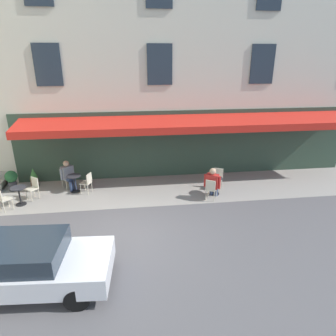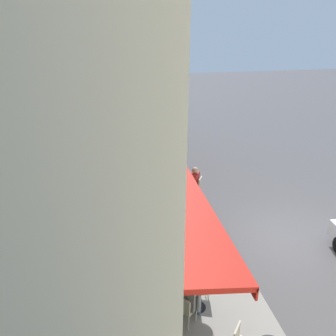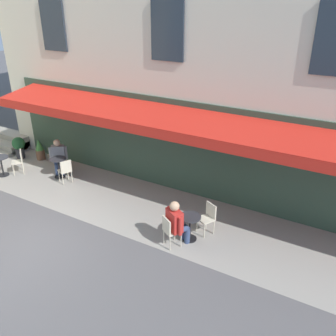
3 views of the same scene
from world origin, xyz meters
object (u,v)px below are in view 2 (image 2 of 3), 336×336
Objects in this scene: cafe_chair_cream_near_door at (169,181)px; seated_companion_in_grey at (190,297)px; cafe_table_near_entrance at (183,184)px; cafe_chair_cream_under_awning at (201,274)px; cafe_chair_cream_corner_right at (198,185)px; cafe_chair_cream_kerbside at (185,307)px; seated_patron_in_red at (193,181)px; cafe_table_mid_terrace at (199,293)px.

seated_companion_in_grey is (6.54, -0.76, 0.15)m from cafe_chair_cream_near_door.
cafe_chair_cream_under_awning reaches higher than cafe_table_near_entrance.
cafe_chair_cream_kerbside is at bearing -18.40° from cafe_chair_cream_corner_right.
seated_patron_in_red reaches higher than seated_companion_in_grey.
cafe_chair_cream_kerbside is (6.07, -2.02, 0.00)m from cafe_chair_cream_corner_right.
cafe_chair_cream_under_awning is 1.03m from seated_companion_in_grey.
cafe_table_near_entrance is 0.82× the size of cafe_chair_cream_corner_right.
seated_companion_in_grey reaches higher than cafe_table_near_entrance.
cafe_chair_cream_corner_right is (0.33, 0.54, 0.06)m from cafe_table_near_entrance.
cafe_chair_cream_near_door is 1.00× the size of cafe_chair_cream_kerbside.
cafe_chair_cream_under_awning is at bearing 158.20° from cafe_table_mid_terrace.
cafe_chair_cream_corner_right is at bearing 161.60° from cafe_chair_cream_kerbside.
cafe_table_near_entrance is at bearing 168.09° from seated_companion_in_grey.
cafe_chair_cream_under_awning is 0.68× the size of seated_patron_in_red.
cafe_chair_cream_near_door is 6.27m from cafe_table_mid_terrace.
cafe_chair_cream_near_door is 5.67m from cafe_chair_cream_under_awning.
cafe_chair_cream_under_awning reaches higher than cafe_table_mid_terrace.
cafe_table_near_entrance is 5.44m from cafe_chair_cream_under_awning.
cafe_chair_cream_near_door is 1.06m from seated_patron_in_red.
cafe_table_mid_terrace is at bearing -21.80° from cafe_chair_cream_under_awning.
cafe_chair_cream_near_door is at bearing -119.05° from cafe_chair_cream_corner_right.
cafe_chair_cream_kerbside is (1.01, -0.70, 0.00)m from cafe_chair_cream_under_awning.
cafe_chair_cream_corner_right is 1.26m from cafe_chair_cream_near_door.
cafe_table_mid_terrace is 0.82× the size of cafe_chair_cream_kerbside.
cafe_chair_cream_under_awning is 0.69× the size of seated_companion_in_grey.
cafe_table_mid_terrace is 0.63m from cafe_chair_cream_kerbside.
cafe_chair_cream_kerbside is 0.27m from seated_companion_in_grey.
seated_patron_in_red is at bearing 164.50° from seated_companion_in_grey.
cafe_chair_cream_corner_right is 6.40m from cafe_chair_cream_kerbside.
cafe_chair_cream_kerbside is 0.68× the size of seated_patron_in_red.
seated_companion_in_grey reaches higher than cafe_chair_cream_corner_right.
cafe_table_mid_terrace is 0.63m from cafe_chair_cream_under_awning.
cafe_chair_cream_corner_right is at bearing 58.99° from seated_patron_in_red.
cafe_chair_cream_under_awning is (5.38, -0.78, 0.06)m from cafe_table_near_entrance.
cafe_chair_cream_corner_right is 1.21× the size of cafe_table_mid_terrace.
cafe_chair_cream_under_awning is (-0.59, 0.23, 0.06)m from cafe_table_mid_terrace.
cafe_chair_cream_corner_right is at bearing 162.57° from seated_companion_in_grey.
cafe_table_near_entrance is 0.56× the size of seated_patron_in_red.
cafe_table_near_entrance is 6.39m from seated_companion_in_grey.
seated_patron_in_red is at bearing 166.64° from cafe_table_mid_terrace.
seated_companion_in_grey reaches higher than cafe_chair_cream_under_awning.
cafe_chair_cream_under_awning is (5.06, -1.32, 0.00)m from cafe_chair_cream_corner_right.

